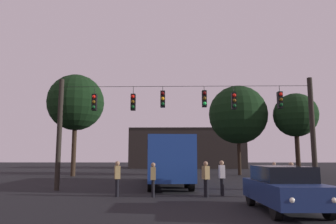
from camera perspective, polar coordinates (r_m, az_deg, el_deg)
ground_plane at (r=29.73m, az=2.40°, el=-11.57°), size 168.00×168.00×0.00m
overhead_signal_span at (r=18.21m, az=3.00°, el=-1.49°), size 14.63×0.44×6.35m
city_bus at (r=21.74m, az=-0.28°, el=-7.95°), size 3.40×11.17×3.00m
car_near_right at (r=11.89m, az=19.92°, el=-12.56°), size 1.93×4.38×1.52m
pedestrian_crossing_left at (r=15.90m, az=9.58°, el=-11.13°), size 0.27×0.38×1.67m
pedestrian_crossing_center at (r=15.30m, az=6.75°, el=-11.39°), size 0.35×0.42×1.64m
pedestrian_crossing_right at (r=15.26m, az=-2.67°, el=-11.59°), size 0.27×0.38×1.58m
pedestrian_near_bus at (r=19.56m, az=18.43°, el=-10.46°), size 0.26×0.37×1.55m
pedestrian_trailing at (r=15.55m, az=-9.04°, el=-11.27°), size 0.34×0.42×1.65m
pedestrian_far_side at (r=15.98m, az=21.19°, el=-10.84°), size 0.31×0.40×1.60m
corner_building at (r=55.92m, az=3.34°, el=-6.55°), size 18.90×9.59×6.56m
tree_left_silhouette at (r=34.78m, az=12.35°, el=-0.48°), size 6.18×6.18×9.40m
tree_behind_building at (r=33.22m, az=-16.11°, el=1.60°), size 5.58×5.58×10.03m
tree_right_far at (r=34.66m, az=21.78°, el=-0.56°), size 4.38×4.38×8.23m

